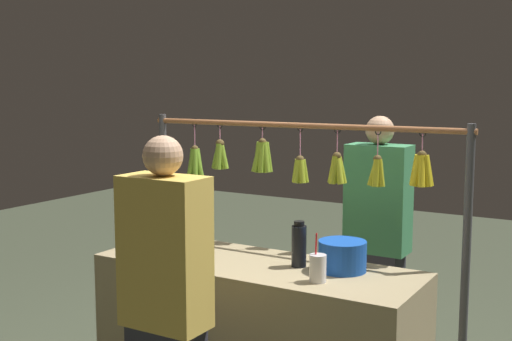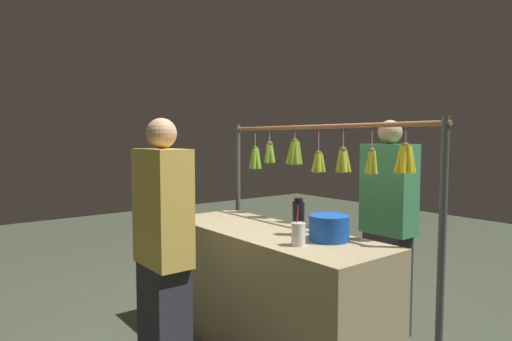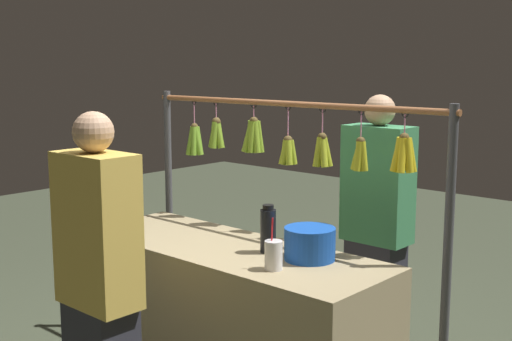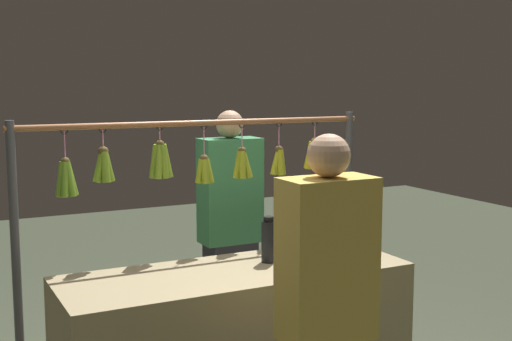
# 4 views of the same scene
# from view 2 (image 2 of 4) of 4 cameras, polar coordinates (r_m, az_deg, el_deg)

# --- Properties ---
(market_counter) EXTENTS (1.74, 0.61, 0.82)m
(market_counter) POSITION_cam_2_polar(r_m,az_deg,el_deg) (3.05, 1.78, -15.45)
(market_counter) COLOR tan
(market_counter) RESTS_ON ground
(display_rack) EXTENTS (2.01, 0.14, 1.56)m
(display_rack) POSITION_cam_2_polar(r_m,az_deg,el_deg) (3.19, 7.91, -1.03)
(display_rack) COLOR #4C4C51
(display_rack) RESTS_ON ground
(water_bottle) EXTENTS (0.08, 0.08, 0.24)m
(water_bottle) POSITION_cam_2_polar(r_m,az_deg,el_deg) (2.80, 5.62, -6.18)
(water_bottle) COLOR black
(water_bottle) RESTS_ON market_counter
(blue_bucket) EXTENTS (0.24, 0.24, 0.15)m
(blue_bucket) POSITION_cam_2_polar(r_m,az_deg,el_deg) (2.68, 9.62, -7.47)
(blue_bucket) COLOR blue
(blue_bucket) RESTS_ON market_counter
(drink_cup) EXTENTS (0.08, 0.08, 0.24)m
(drink_cup) POSITION_cam_2_polar(r_m,az_deg,el_deg) (2.53, 5.61, -8.34)
(drink_cup) COLOR silver
(drink_cup) RESTS_ON market_counter
(vendor_person) EXTENTS (0.37, 0.20, 1.57)m
(vendor_person) POSITION_cam_2_polar(r_m,az_deg,el_deg) (3.32, 17.01, -7.45)
(vendor_person) COLOR #2D2D38
(vendor_person) RESTS_ON ground
(customer_person) EXTENTS (0.37, 0.20, 1.55)m
(customer_person) POSITION_cam_2_polar(r_m,az_deg,el_deg) (2.51, -12.12, -11.36)
(customer_person) COLOR #2D2D38
(customer_person) RESTS_ON ground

